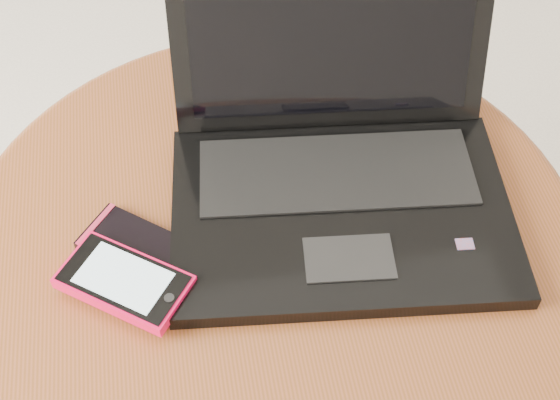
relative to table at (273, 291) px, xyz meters
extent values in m
plane|color=beige|center=(-0.04, 0.08, -0.43)|extent=(4.00, 4.00, 0.00)
cylinder|color=#542816|center=(0.00, 0.00, -0.16)|extent=(0.11, 0.11, 0.48)
cylinder|color=brown|center=(0.00, 0.00, 0.10)|extent=(0.66, 0.66, 0.03)
torus|color=brown|center=(0.00, 0.00, 0.10)|extent=(0.69, 0.69, 0.03)
cube|color=black|center=(0.08, 0.00, 0.13)|extent=(0.39, 0.29, 0.02)
cube|color=black|center=(0.08, 0.06, 0.14)|extent=(0.31, 0.14, 0.00)
cube|color=black|center=(0.07, -0.06, 0.14)|extent=(0.10, 0.07, 0.00)
cube|color=red|center=(0.19, -0.06, 0.14)|extent=(0.02, 0.02, 0.00)
cube|color=black|center=(0.09, 0.17, 0.24)|extent=(0.36, 0.12, 0.21)
cube|color=black|center=(0.09, 0.16, 0.24)|extent=(0.32, 0.09, 0.18)
cube|color=black|center=(-0.14, 0.00, 0.12)|extent=(0.13, 0.12, 0.01)
cube|color=#C32948|center=(-0.18, 0.03, 0.13)|extent=(0.04, 0.05, 0.00)
cube|color=#FF0B46|center=(-0.16, -0.05, 0.13)|extent=(0.14, 0.13, 0.01)
cube|color=black|center=(-0.16, -0.05, 0.14)|extent=(0.13, 0.12, 0.00)
cube|color=silver|center=(-0.16, -0.05, 0.14)|extent=(0.10, 0.10, 0.00)
cylinder|color=black|center=(-0.11, -0.08, 0.14)|extent=(0.01, 0.01, 0.00)
camera|label=1|loc=(-0.08, -0.48, 0.77)|focal=48.88mm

